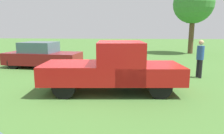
% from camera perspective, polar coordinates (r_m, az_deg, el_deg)
% --- Properties ---
extents(ground_plane, '(80.00, 80.00, 0.00)m').
position_cam_1_polar(ground_plane, '(7.73, -3.49, -6.15)').
color(ground_plane, '#477533').
extents(pickup_truck, '(4.98, 2.17, 1.80)m').
position_cam_1_polar(pickup_truck, '(7.20, 1.00, 0.20)').
color(pickup_truck, black).
rests_on(pickup_truck, ground_plane).
extents(sedan_near, '(4.48, 2.22, 1.48)m').
position_cam_1_polar(sedan_near, '(12.59, -19.01, 3.02)').
color(sedan_near, black).
rests_on(sedan_near, ground_plane).
extents(person_visitor, '(0.40, 0.40, 1.75)m').
position_cam_1_polar(person_visitor, '(10.12, 23.51, 2.72)').
color(person_visitor, black).
rests_on(person_visitor, ground_plane).
extents(tree_back_left, '(3.52, 3.52, 6.23)m').
position_cam_1_polar(tree_back_left, '(20.15, 21.91, 16.14)').
color(tree_back_left, brown).
rests_on(tree_back_left, ground_plane).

